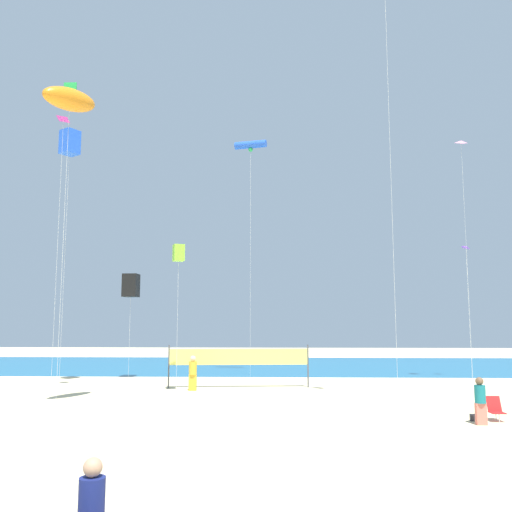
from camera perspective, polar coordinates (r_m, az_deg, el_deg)
name	(u,v)px	position (r m, az deg, el deg)	size (l,w,h in m)	color
ground_plane	(264,435)	(18.32, 0.86, -18.70)	(120.00, 120.00, 0.00)	beige
ocean_band	(271,365)	(46.48, 1.64, -11.67)	(120.00, 20.00, 0.01)	#1E6B99
beachgoer_teal_shirt	(480,399)	(21.46, 22.98, -14.01)	(0.39, 0.39, 1.69)	#EA7260
beachgoer_mustard_shirt	(193,372)	(29.64, -6.82, -12.27)	(0.43, 0.43, 1.87)	gold
folding_beach_chair	(495,408)	(22.59, 24.36, -14.68)	(0.52, 0.65, 0.89)	red
volleyball_net	(239,358)	(30.63, -1.85, -10.95)	(7.94, 0.79, 2.40)	#4C4C51
beach_handbag	(475,418)	(22.29, 22.46, -15.76)	(0.32, 0.16, 0.26)	#2D2D33
kite_lime_box	(179,253)	(27.84, -8.32, 0.30)	(0.71, 0.71, 7.69)	silver
kite_blue_box	(70,143)	(33.57, -19.39, 11.43)	(1.23, 1.23, 14.85)	silver
kite_pink_diamond	(461,146)	(36.37, 21.23, 10.99)	(0.65, 0.66, 15.15)	silver
kite_blue_tube	(251,145)	(39.37, -0.59, 11.82)	(2.39, 1.02, 16.78)	silver
kite_orange_inflatable	(70,100)	(25.04, -19.41, 15.59)	(2.16, 3.02, 13.94)	silver
kite_black_box	(131,285)	(35.59, -13.30, -3.10)	(0.99, 0.99, 6.81)	silver
kite_magenta_diamond	(64,123)	(30.81, -19.99, 13.32)	(0.87, 0.87, 14.63)	silver
kite_violet_diamond	(466,250)	(37.82, 21.67, 0.63)	(0.53, 0.52, 8.77)	silver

